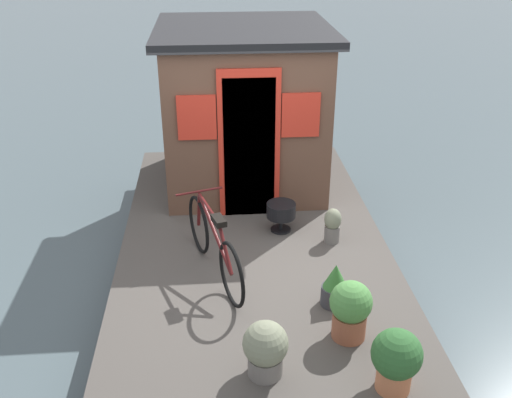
{
  "coord_description": "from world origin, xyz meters",
  "views": [
    {
      "loc": [
        -5.44,
        0.41,
        3.84
      ],
      "look_at": [
        -0.2,
        0.0,
        1.2
      ],
      "focal_mm": 40.37,
      "sensor_mm": 36.0,
      "label": 1
    }
  ],
  "objects_px": {
    "potted_plant_lavender": "(350,309)",
    "potted_plant_fern": "(396,359)",
    "charcoal_grill": "(281,211)",
    "potted_plant_basil": "(335,286)",
    "houseboat_cabin": "(244,107)",
    "bicycle": "(214,244)",
    "potted_plant_ivy": "(332,225)",
    "potted_plant_rosemary": "(265,348)"
  },
  "relations": [
    {
      "from": "potted_plant_lavender",
      "to": "potted_plant_fern",
      "type": "relative_size",
      "value": 1.02
    },
    {
      "from": "potted_plant_fern",
      "to": "charcoal_grill",
      "type": "bearing_deg",
      "value": 12.83
    },
    {
      "from": "potted_plant_basil",
      "to": "charcoal_grill",
      "type": "height_order",
      "value": "potted_plant_basil"
    },
    {
      "from": "houseboat_cabin",
      "to": "potted_plant_rosemary",
      "type": "xyz_separation_m",
      "value": [
        -3.74,
        0.06,
        -0.79
      ]
    },
    {
      "from": "houseboat_cabin",
      "to": "charcoal_grill",
      "type": "height_order",
      "value": "houseboat_cabin"
    },
    {
      "from": "houseboat_cabin",
      "to": "potted_plant_rosemary",
      "type": "relative_size",
      "value": 4.49
    },
    {
      "from": "potted_plant_fern",
      "to": "charcoal_grill",
      "type": "height_order",
      "value": "potted_plant_fern"
    },
    {
      "from": "potted_plant_rosemary",
      "to": "potted_plant_fern",
      "type": "distance_m",
      "value": 1.0
    },
    {
      "from": "houseboat_cabin",
      "to": "charcoal_grill",
      "type": "relative_size",
      "value": 6.35
    },
    {
      "from": "bicycle",
      "to": "potted_plant_ivy",
      "type": "height_order",
      "value": "bicycle"
    },
    {
      "from": "potted_plant_rosemary",
      "to": "potted_plant_ivy",
      "type": "distance_m",
      "value": 2.21
    },
    {
      "from": "potted_plant_fern",
      "to": "potted_plant_ivy",
      "type": "bearing_deg",
      "value": 0.94
    },
    {
      "from": "potted_plant_rosemary",
      "to": "charcoal_grill",
      "type": "xyz_separation_m",
      "value": [
        2.3,
        -0.4,
        -0.01
      ]
    },
    {
      "from": "houseboat_cabin",
      "to": "potted_plant_ivy",
      "type": "distance_m",
      "value": 2.12
    },
    {
      "from": "potted_plant_ivy",
      "to": "houseboat_cabin",
      "type": "bearing_deg",
      "value": 26.64
    },
    {
      "from": "potted_plant_rosemary",
      "to": "potted_plant_lavender",
      "type": "bearing_deg",
      "value": -62.76
    },
    {
      "from": "potted_plant_basil",
      "to": "potted_plant_fern",
      "type": "xyz_separation_m",
      "value": [
        -1.1,
        -0.24,
        0.09
      ]
    },
    {
      "from": "bicycle",
      "to": "potted_plant_basil",
      "type": "relative_size",
      "value": 3.65
    },
    {
      "from": "bicycle",
      "to": "potted_plant_lavender",
      "type": "bearing_deg",
      "value": -132.42
    },
    {
      "from": "bicycle",
      "to": "potted_plant_fern",
      "type": "distance_m",
      "value": 2.16
    },
    {
      "from": "bicycle",
      "to": "potted_plant_ivy",
      "type": "bearing_deg",
      "value": -67.16
    },
    {
      "from": "houseboat_cabin",
      "to": "potted_plant_basil",
      "type": "height_order",
      "value": "houseboat_cabin"
    },
    {
      "from": "potted_plant_lavender",
      "to": "potted_plant_fern",
      "type": "height_order",
      "value": "potted_plant_lavender"
    },
    {
      "from": "potted_plant_ivy",
      "to": "potted_plant_fern",
      "type": "relative_size",
      "value": 0.76
    },
    {
      "from": "potted_plant_lavender",
      "to": "charcoal_grill",
      "type": "bearing_deg",
      "value": 10.98
    },
    {
      "from": "potted_plant_rosemary",
      "to": "charcoal_grill",
      "type": "distance_m",
      "value": 2.33
    },
    {
      "from": "potted_plant_ivy",
      "to": "potted_plant_basil",
      "type": "bearing_deg",
      "value": 169.85
    },
    {
      "from": "houseboat_cabin",
      "to": "potted_plant_lavender",
      "type": "height_order",
      "value": "houseboat_cabin"
    },
    {
      "from": "potted_plant_fern",
      "to": "potted_plant_lavender",
      "type": "bearing_deg",
      "value": 18.21
    },
    {
      "from": "potted_plant_ivy",
      "to": "potted_plant_fern",
      "type": "distance_m",
      "value": 2.24
    },
    {
      "from": "potted_plant_basil",
      "to": "potted_plant_ivy",
      "type": "xyz_separation_m",
      "value": [
        1.14,
        -0.2,
        0.01
      ]
    },
    {
      "from": "potted_plant_basil",
      "to": "houseboat_cabin",
      "type": "bearing_deg",
      "value": 13.11
    },
    {
      "from": "potted_plant_ivy",
      "to": "charcoal_grill",
      "type": "relative_size",
      "value": 1.18
    },
    {
      "from": "bicycle",
      "to": "potted_plant_fern",
      "type": "bearing_deg",
      "value": -141.11
    },
    {
      "from": "potted_plant_basil",
      "to": "bicycle",
      "type": "bearing_deg",
      "value": 62.5
    },
    {
      "from": "houseboat_cabin",
      "to": "potted_plant_fern",
      "type": "distance_m",
      "value": 4.15
    },
    {
      "from": "bicycle",
      "to": "potted_plant_ivy",
      "type": "xyz_separation_m",
      "value": [
        0.56,
        -1.32,
        -0.15
      ]
    },
    {
      "from": "bicycle",
      "to": "potted_plant_basil",
      "type": "height_order",
      "value": "bicycle"
    },
    {
      "from": "charcoal_grill",
      "to": "houseboat_cabin",
      "type": "bearing_deg",
      "value": 13.0
    },
    {
      "from": "potted_plant_basil",
      "to": "charcoal_grill",
      "type": "bearing_deg",
      "value": 13.22
    },
    {
      "from": "houseboat_cabin",
      "to": "charcoal_grill",
      "type": "distance_m",
      "value": 1.68
    },
    {
      "from": "potted_plant_rosemary",
      "to": "potted_plant_lavender",
      "type": "relative_size",
      "value": 0.89
    }
  ]
}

